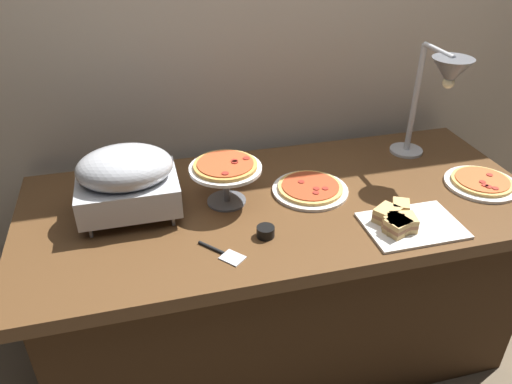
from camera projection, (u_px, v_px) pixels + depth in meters
ground_plane at (278, 342)px, 2.23m from camera, size 8.00×8.00×0.00m
back_wall at (249, 44)px, 2.01m from camera, size 4.40×0.04×2.40m
buffet_table at (280, 277)px, 2.02m from camera, size 1.90×0.84×0.76m
chafing_dish at (127, 179)px, 1.67m from camera, size 0.34×0.26×0.26m
heat_lamp at (443, 82)px, 1.84m from camera, size 0.15×0.34×0.48m
pizza_plate_front at (482, 183)px, 1.91m from camera, size 0.28×0.28×0.03m
pizza_plate_center at (310, 189)px, 1.87m from camera, size 0.29×0.29×0.03m
pizza_plate_raised_stand at (226, 171)px, 1.75m from camera, size 0.26×0.26×0.16m
sandwich_platter at (402, 222)px, 1.66m from camera, size 0.32×0.23×0.06m
sauce_cup_near at (266, 231)px, 1.63m from camera, size 0.06×0.06×0.04m
serving_spatula at (222, 253)px, 1.56m from camera, size 0.14×0.15×0.01m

